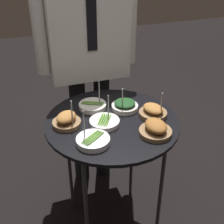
# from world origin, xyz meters

# --- Properties ---
(ground_plane) EXTENTS (8.00, 8.00, 0.00)m
(ground_plane) POSITION_xyz_m (0.00, 0.00, 0.00)
(ground_plane) COLOR black
(serving_cart) EXTENTS (0.68, 0.68, 0.77)m
(serving_cart) POSITION_xyz_m (0.00, 0.00, 0.71)
(serving_cart) COLOR black
(serving_cart) RESTS_ON ground_plane
(bowl_asparagus_mid_right) EXTENTS (0.15, 0.15, 0.14)m
(bowl_asparagus_mid_right) POSITION_xyz_m (-0.05, -0.02, 0.78)
(bowl_asparagus_mid_right) COLOR white
(bowl_asparagus_mid_right) RESTS_ON serving_cart
(bowl_roast_mid_left) EXTENTS (0.16, 0.16, 0.07)m
(bowl_roast_mid_left) POSITION_xyz_m (0.16, -0.18, 0.80)
(bowl_roast_mid_left) COLOR brown
(bowl_roast_mid_left) RESTS_ON serving_cart
(bowl_spinach_back_right) EXTENTS (0.14, 0.14, 0.14)m
(bowl_spinach_back_right) POSITION_xyz_m (0.10, 0.08, 0.79)
(bowl_spinach_back_right) COLOR silver
(bowl_spinach_back_right) RESTS_ON serving_cart
(bowl_asparagus_front_center) EXTENTS (0.15, 0.15, 0.16)m
(bowl_asparagus_front_center) POSITION_xyz_m (-0.06, 0.15, 0.78)
(bowl_asparagus_front_center) COLOR silver
(bowl_asparagus_front_center) RESTS_ON serving_cart
(bowl_asparagus_far_rim) EXTENTS (0.15, 0.15, 0.16)m
(bowl_asparagus_far_rim) POSITION_xyz_m (-0.14, -0.15, 0.79)
(bowl_asparagus_far_rim) COLOR silver
(bowl_asparagus_far_rim) RESTS_ON serving_cart
(bowl_roast_center) EXTENTS (0.14, 0.14, 0.15)m
(bowl_roast_center) POSITION_xyz_m (-0.22, 0.03, 0.80)
(bowl_roast_center) COLOR brown
(bowl_roast_center) RESTS_ON serving_cart
(bowl_roast_front_right) EXTENTS (0.14, 0.14, 0.14)m
(bowl_roast_front_right) POSITION_xyz_m (0.21, -0.02, 0.80)
(bowl_roast_front_right) COLOR brown
(bowl_roast_front_right) RESTS_ON serving_cart
(waiter_figure) EXTENTS (0.61, 0.23, 1.65)m
(waiter_figure) POSITION_xyz_m (0.01, 0.47, 1.05)
(waiter_figure) COLOR black
(waiter_figure) RESTS_ON ground_plane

